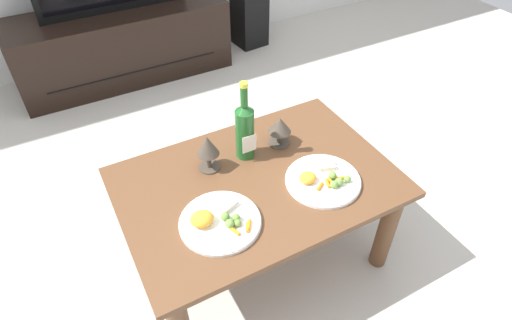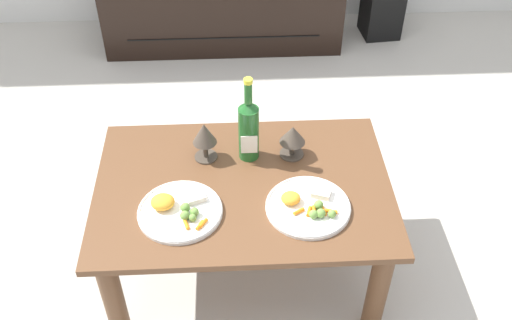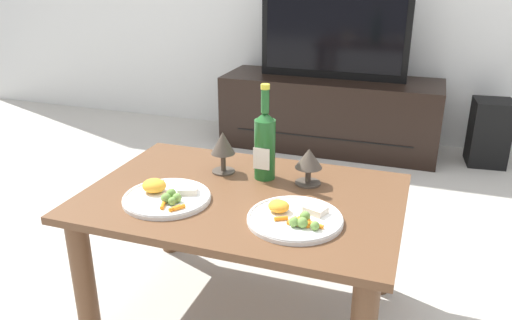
{
  "view_description": "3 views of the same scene",
  "coord_description": "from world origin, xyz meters",
  "px_view_note": "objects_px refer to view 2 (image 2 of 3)",
  "views": [
    {
      "loc": [
        -0.54,
        -0.99,
        1.56
      ],
      "look_at": [
        0.01,
        0.03,
        0.53
      ],
      "focal_mm": 30.04,
      "sensor_mm": 36.0,
      "label": 1
    },
    {
      "loc": [
        -0.03,
        -1.41,
        1.83
      ],
      "look_at": [
        0.04,
        0.02,
        0.54
      ],
      "focal_mm": 40.77,
      "sensor_mm": 36.0,
      "label": 2
    },
    {
      "loc": [
        0.52,
        -1.36,
        1.15
      ],
      "look_at": [
        0.03,
        0.06,
        0.55
      ],
      "focal_mm": 35.23,
      "sensor_mm": 36.0,
      "label": 3
    }
  ],
  "objects_px": {
    "goblet_left": "(204,135)",
    "dinner_plate_left": "(179,210)",
    "tv_stand": "(223,4)",
    "floor_speaker": "(383,4)",
    "dining_table": "(244,202)",
    "dinner_plate_right": "(308,206)",
    "goblet_right": "(293,136)",
    "wine_bottle": "(249,128)"
  },
  "relations": [
    {
      "from": "goblet_left",
      "to": "dinner_plate_left",
      "type": "height_order",
      "value": "goblet_left"
    },
    {
      "from": "tv_stand",
      "to": "floor_speaker",
      "type": "relative_size",
      "value": 3.46
    },
    {
      "from": "dinner_plate_left",
      "to": "goblet_left",
      "type": "bearing_deg",
      "value": 72.87
    },
    {
      "from": "tv_stand",
      "to": "wine_bottle",
      "type": "height_order",
      "value": "wine_bottle"
    },
    {
      "from": "dining_table",
      "to": "floor_speaker",
      "type": "xyz_separation_m",
      "value": [
        0.9,
        1.78,
        -0.17
      ]
    },
    {
      "from": "floor_speaker",
      "to": "dinner_plate_right",
      "type": "relative_size",
      "value": 1.43
    },
    {
      "from": "wine_bottle",
      "to": "dinner_plate_left",
      "type": "relative_size",
      "value": 1.2
    },
    {
      "from": "tv_stand",
      "to": "goblet_left",
      "type": "bearing_deg",
      "value": -92.29
    },
    {
      "from": "floor_speaker",
      "to": "dinner_plate_right",
      "type": "distance_m",
      "value": 2.04
    },
    {
      "from": "tv_stand",
      "to": "floor_speaker",
      "type": "height_order",
      "value": "tv_stand"
    },
    {
      "from": "dining_table",
      "to": "dinner_plate_left",
      "type": "bearing_deg",
      "value": -150.32
    },
    {
      "from": "wine_bottle",
      "to": "goblet_right",
      "type": "bearing_deg",
      "value": -0.26
    },
    {
      "from": "dining_table",
      "to": "dinner_plate_left",
      "type": "distance_m",
      "value": 0.26
    },
    {
      "from": "tv_stand",
      "to": "wine_bottle",
      "type": "bearing_deg",
      "value": -86.84
    },
    {
      "from": "goblet_left",
      "to": "dinner_plate_left",
      "type": "relative_size",
      "value": 0.54
    },
    {
      "from": "goblet_right",
      "to": "dinner_plate_left",
      "type": "bearing_deg",
      "value": -145.59
    },
    {
      "from": "dining_table",
      "to": "dinner_plate_left",
      "type": "relative_size",
      "value": 3.66
    },
    {
      "from": "tv_stand",
      "to": "dinner_plate_right",
      "type": "distance_m",
      "value": 1.91
    },
    {
      "from": "goblet_right",
      "to": "floor_speaker",
      "type": "bearing_deg",
      "value": 66.24
    },
    {
      "from": "floor_speaker",
      "to": "goblet_right",
      "type": "relative_size",
      "value": 3.16
    },
    {
      "from": "floor_speaker",
      "to": "goblet_right",
      "type": "distance_m",
      "value": 1.82
    },
    {
      "from": "wine_bottle",
      "to": "dinner_plate_right",
      "type": "bearing_deg",
      "value": -56.03
    },
    {
      "from": "dining_table",
      "to": "tv_stand",
      "type": "height_order",
      "value": "tv_stand"
    },
    {
      "from": "goblet_right",
      "to": "dinner_plate_right",
      "type": "xyz_separation_m",
      "value": [
        0.03,
        -0.27,
        -0.07
      ]
    },
    {
      "from": "dining_table",
      "to": "dinner_plate_right",
      "type": "distance_m",
      "value": 0.26
    },
    {
      "from": "dining_table",
      "to": "dinner_plate_right",
      "type": "relative_size",
      "value": 3.63
    },
    {
      "from": "wine_bottle",
      "to": "tv_stand",
      "type": "bearing_deg",
      "value": 93.16
    },
    {
      "from": "goblet_left",
      "to": "goblet_right",
      "type": "height_order",
      "value": "goblet_left"
    },
    {
      "from": "dinner_plate_right",
      "to": "goblet_left",
      "type": "bearing_deg",
      "value": 141.29
    },
    {
      "from": "floor_speaker",
      "to": "dinner_plate_right",
      "type": "xyz_separation_m",
      "value": [
        -0.69,
        -1.9,
        0.27
      ]
    },
    {
      "from": "dining_table",
      "to": "wine_bottle",
      "type": "relative_size",
      "value": 3.07
    },
    {
      "from": "dining_table",
      "to": "floor_speaker",
      "type": "bearing_deg",
      "value": 63.23
    },
    {
      "from": "tv_stand",
      "to": "dinner_plate_right",
      "type": "bearing_deg",
      "value": -81.82
    },
    {
      "from": "floor_speaker",
      "to": "goblet_right",
      "type": "bearing_deg",
      "value": -119.3
    },
    {
      "from": "floor_speaker",
      "to": "dinner_plate_left",
      "type": "relative_size",
      "value": 1.44
    },
    {
      "from": "dinner_plate_left",
      "to": "dining_table",
      "type": "bearing_deg",
      "value": 29.68
    },
    {
      "from": "tv_stand",
      "to": "goblet_right",
      "type": "xyz_separation_m",
      "value": [
        0.24,
        -1.61,
        0.31
      ]
    },
    {
      "from": "dining_table",
      "to": "dinner_plate_left",
      "type": "height_order",
      "value": "dinner_plate_left"
    },
    {
      "from": "tv_stand",
      "to": "floor_speaker",
      "type": "distance_m",
      "value": 0.96
    },
    {
      "from": "wine_bottle",
      "to": "dinner_plate_left",
      "type": "distance_m",
      "value": 0.37
    },
    {
      "from": "floor_speaker",
      "to": "dinner_plate_right",
      "type": "bearing_deg",
      "value": -115.52
    },
    {
      "from": "wine_bottle",
      "to": "goblet_right",
      "type": "relative_size",
      "value": 2.62
    }
  ]
}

